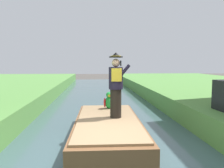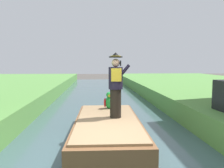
% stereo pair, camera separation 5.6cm
% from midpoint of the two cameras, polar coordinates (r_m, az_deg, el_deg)
% --- Properties ---
extents(ground_plane, '(80.00, 80.00, 0.00)m').
position_cam_midpoint_polar(ground_plane, '(5.12, -0.32, -20.73)').
color(ground_plane, '#4C4742').
extents(canal_water, '(5.30, 48.00, 0.10)m').
position_cam_midpoint_polar(canal_water, '(5.09, -0.32, -20.22)').
color(canal_water, '#3D565B').
rests_on(canal_water, ground).
extents(boat, '(1.93, 4.25, 0.61)m').
position_cam_midpoint_polar(boat, '(6.25, -1.38, -11.81)').
color(boat, brown).
rests_on(boat, canal_water).
extents(person_pirate, '(0.61, 0.42, 1.85)m').
position_cam_midpoint_polar(person_pirate, '(6.14, 0.78, -0.33)').
color(person_pirate, black).
rests_on(person_pirate, boat).
extents(parrot_plush, '(0.36, 0.35, 0.57)m').
position_cam_midpoint_polar(parrot_plush, '(7.47, -1.04, -4.55)').
color(parrot_plush, green).
rests_on(parrot_plush, boat).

